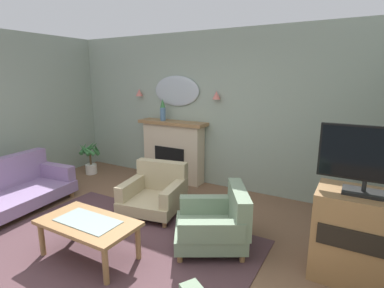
% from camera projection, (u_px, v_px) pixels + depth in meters
% --- Properties ---
extents(floor, '(6.99, 6.65, 0.10)m').
position_uv_depth(floor, '(94.00, 267.00, 3.25)').
color(floor, brown).
rests_on(floor, ground).
extents(wall_back, '(6.99, 0.10, 2.75)m').
position_uv_depth(wall_back, '(212.00, 110.00, 5.36)').
color(wall_back, '#93A393').
rests_on(wall_back, ground).
extents(patterned_rug, '(3.20, 2.40, 0.01)m').
position_uv_depth(patterned_rug, '(107.00, 253.00, 3.40)').
color(patterned_rug, '#4C3338').
rests_on(patterned_rug, ground).
extents(fireplace, '(1.36, 0.36, 1.16)m').
position_uv_depth(fireplace, '(173.00, 152.00, 5.69)').
color(fireplace, beige).
rests_on(fireplace, ground).
extents(mantel_vase_right, '(0.10, 0.10, 0.41)m').
position_uv_depth(mantel_vase_right, '(163.00, 110.00, 5.59)').
color(mantel_vase_right, '#4C7093').
rests_on(mantel_vase_right, fireplace).
extents(wall_mirror, '(0.96, 0.06, 0.56)m').
position_uv_depth(wall_mirror, '(176.00, 91.00, 5.56)').
color(wall_mirror, '#B2BCC6').
extents(wall_sconce_left, '(0.14, 0.14, 0.14)m').
position_uv_depth(wall_sconce_left, '(139.00, 93.00, 5.94)').
color(wall_sconce_left, '#D17066').
extents(wall_sconce_right, '(0.14, 0.14, 0.14)m').
position_uv_depth(wall_sconce_right, '(216.00, 95.00, 5.12)').
color(wall_sconce_right, '#D17066').
extents(coffee_table, '(1.10, 0.60, 0.45)m').
position_uv_depth(coffee_table, '(88.00, 226.00, 3.25)').
color(coffee_table, olive).
rests_on(coffee_table, ground).
extents(floral_couch, '(1.03, 1.79, 0.76)m').
position_uv_depth(floral_couch, '(8.00, 190.00, 4.43)').
color(floral_couch, gray).
rests_on(floral_couch, ground).
extents(armchair_by_coffee_table, '(1.11, 1.10, 0.71)m').
position_uv_depth(armchair_by_coffee_table, '(217.00, 222.00, 3.51)').
color(armchair_by_coffee_table, gray).
rests_on(armchair_by_coffee_table, ground).
extents(armchair_near_fireplace, '(0.94, 0.95, 0.71)m').
position_uv_depth(armchair_near_fireplace, '(155.00, 192.00, 4.42)').
color(armchair_near_fireplace, tan).
rests_on(armchair_near_fireplace, ground).
extents(tv_cabinet, '(0.80, 0.57, 0.90)m').
position_uv_depth(tv_cabinet, '(357.00, 236.00, 2.91)').
color(tv_cabinet, olive).
rests_on(tv_cabinet, ground).
extents(tv_flatscreen, '(0.84, 0.24, 0.65)m').
position_uv_depth(tv_flatscreen, '(368.00, 159.00, 2.72)').
color(tv_flatscreen, black).
rests_on(tv_flatscreen, tv_cabinet).
extents(potted_plant_small_fern, '(0.45, 0.45, 0.69)m').
position_uv_depth(potted_plant_small_fern, '(90.00, 157.00, 6.11)').
color(potted_plant_small_fern, silver).
rests_on(potted_plant_small_fern, ground).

